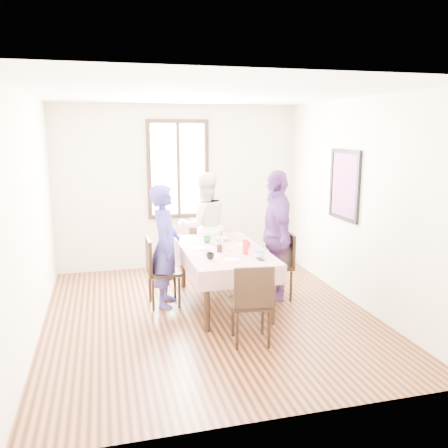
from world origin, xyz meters
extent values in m
plane|color=black|center=(0.00, 0.00, 0.00)|extent=(4.50, 4.50, 0.00)
plane|color=beige|center=(0.00, 2.25, 1.35)|extent=(4.00, 0.00, 4.00)
plane|color=beige|center=(2.00, 0.00, 1.35)|extent=(0.00, 4.50, 4.50)
cube|color=black|center=(0.00, 2.23, 1.65)|extent=(1.02, 0.06, 1.62)
cube|color=white|center=(0.00, 2.24, 1.65)|extent=(0.90, 0.02, 1.50)
cube|color=red|center=(1.98, 0.30, 1.55)|extent=(0.04, 0.76, 0.96)
cube|color=black|center=(0.27, 0.32, 0.38)|extent=(0.92, 1.73, 0.75)
cube|color=#5A0615|center=(0.27, 0.32, 0.76)|extent=(1.04, 1.85, 0.01)
cube|color=black|center=(-0.49, 0.48, 0.46)|extent=(0.43, 0.43, 0.91)
cube|color=black|center=(1.03, 0.37, 0.46)|extent=(0.45, 0.45, 0.91)
cube|color=black|center=(0.27, 1.51, 0.46)|extent=(0.45, 0.45, 0.91)
cube|color=black|center=(0.27, -0.87, 0.46)|extent=(0.47, 0.47, 0.91)
imported|color=navy|center=(-0.47, 0.48, 0.80)|extent=(0.52, 0.67, 1.61)
imported|color=white|center=(0.27, 1.49, 0.83)|extent=(0.85, 0.69, 1.65)
imported|color=#5C347B|center=(1.01, 0.37, 0.89)|extent=(0.60, 1.10, 1.77)
imported|color=black|center=(-0.01, -0.13, 0.80)|extent=(0.12, 0.12, 0.08)
imported|color=red|center=(0.58, 0.25, 0.80)|extent=(0.10, 0.10, 0.08)
imported|color=#0C7226|center=(0.14, 0.70, 0.81)|extent=(0.12, 0.12, 0.09)
imported|color=white|center=(0.35, 0.76, 0.79)|extent=(0.21, 0.21, 0.05)
cube|color=red|center=(0.47, -0.03, 0.86)|extent=(0.06, 0.06, 0.19)
cylinder|color=white|center=(0.61, -0.15, 0.79)|extent=(0.12, 0.12, 0.06)
cylinder|color=black|center=(0.18, 0.17, 0.81)|extent=(0.07, 0.07, 0.10)
cylinder|color=silver|center=(-0.01, 0.03, 0.81)|extent=(0.06, 0.06, 0.09)
cube|color=black|center=(0.57, -0.31, 0.77)|extent=(0.07, 0.14, 0.01)
cylinder|color=silver|center=(0.26, 0.35, 0.83)|extent=(0.06, 0.06, 0.13)
cylinder|color=white|center=(-0.06, 0.41, 0.77)|extent=(0.20, 0.20, 0.01)
cylinder|color=white|center=(0.57, 0.42, 0.77)|extent=(0.20, 0.20, 0.01)
cylinder|color=white|center=(0.23, -0.26, 0.77)|extent=(0.20, 0.20, 0.01)
cylinder|color=blue|center=(0.61, -0.15, 0.83)|extent=(0.12, 0.12, 0.01)
camera|label=1|loc=(-1.21, -5.39, 2.28)|focal=37.29mm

